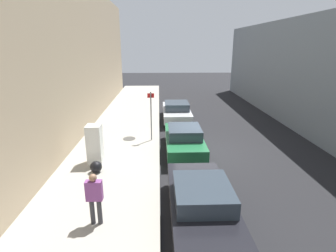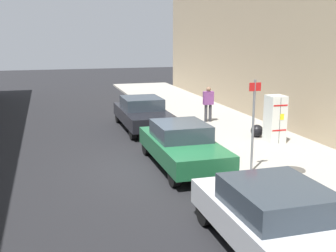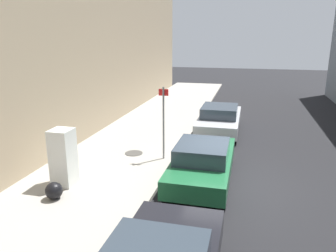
{
  "view_description": "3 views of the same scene",
  "coord_description": "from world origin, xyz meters",
  "views": [
    {
      "loc": [
        -2.0,
        -12.47,
        5.23
      ],
      "look_at": [
        -1.59,
        -0.51,
        1.53
      ],
      "focal_mm": 28.0,
      "sensor_mm": 36.0,
      "label": 1
    },
    {
      "loc": [
        3.24,
        12.11,
        4.1
      ],
      "look_at": [
        -1.19,
        -3.12,
        0.64
      ],
      "focal_mm": 45.0,
      "sensor_mm": 36.0,
      "label": 2
    },
    {
      "loc": [
        0.51,
        -9.88,
        4.61
      ],
      "look_at": [
        -2.17,
        0.96,
        1.53
      ],
      "focal_mm": 35.0,
      "sensor_mm": 36.0,
      "label": 3
    }
  ],
  "objects": [
    {
      "name": "parked_sedan_silver",
      "position": [
        -0.76,
        5.78,
        0.71
      ],
      "size": [
        1.89,
        4.68,
        1.37
      ],
      "color": "silver",
      "rests_on": "ground"
    },
    {
      "name": "manhole_cover",
      "position": [
        -3.73,
        1.62,
        0.14
      ],
      "size": [
        0.7,
        0.7,
        0.02
      ],
      "primitive_type": "cylinder",
      "color": "#47443F",
      "rests_on": "sidewalk_slab"
    },
    {
      "name": "trash_bag",
      "position": [
        -4.66,
        -2.45,
        0.38
      ],
      "size": [
        0.49,
        0.49,
        0.49
      ],
      "primitive_type": "sphere",
      "color": "black",
      "rests_on": "sidewalk_slab"
    },
    {
      "name": "parked_sedan_green",
      "position": [
        -0.76,
        -0.07,
        0.71
      ],
      "size": [
        1.8,
        4.42,
        1.37
      ],
      "color": "#1E6038",
      "rests_on": "ground"
    },
    {
      "name": "street_sign_post",
      "position": [
        -2.45,
        1.38,
        1.65
      ],
      "size": [
        0.36,
        0.07,
        2.72
      ],
      "color": "slate",
      "rests_on": "sidewalk_slab"
    },
    {
      "name": "ground_plane",
      "position": [
        0.0,
        0.0,
        0.0
      ],
      "size": [
        80.0,
        80.0,
        0.0
      ],
      "primitive_type": "plane",
      "color": "black"
    },
    {
      "name": "parked_sedan_dark",
      "position": [
        -0.76,
        -5.66,
        0.72
      ],
      "size": [
        1.86,
        4.6,
        1.39
      ],
      "color": "black",
      "rests_on": "ground"
    },
    {
      "name": "fire_hydrant",
      "position": [
        -2.4,
        -9.5,
        0.52
      ],
      "size": [
        0.22,
        0.22,
        0.76
      ],
      "color": "red",
      "rests_on": "sidewalk_slab"
    },
    {
      "name": "discarded_refrigerator",
      "position": [
        -4.87,
        -1.51,
        1.02
      ],
      "size": [
        0.63,
        0.68,
        1.77
      ],
      "color": "silver",
      "rests_on": "sidewalk_slab"
    },
    {
      "name": "sidewalk_slab",
      "position": [
        -4.22,
        0.0,
        0.06
      ],
      "size": [
        4.43,
        44.0,
        0.13
      ],
      "primitive_type": "cube",
      "color": "#9E998E",
      "rests_on": "ground"
    },
    {
      "name": "pedestrian_walking_far",
      "position": [
        -3.89,
        -5.78,
        1.07
      ],
      "size": [
        0.47,
        0.22,
        1.63
      ],
      "rotation": [
        0.0,
        0.0,
        5.4
      ],
      "color": "#333338",
      "rests_on": "sidewalk_slab"
    }
  ]
}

